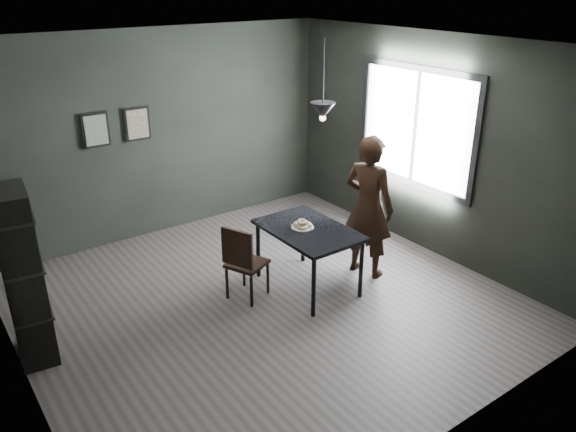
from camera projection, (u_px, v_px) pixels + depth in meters
ground at (266, 301)px, 6.35m from camera, size 5.00×5.00×0.00m
back_wall at (162, 134)px, 7.66m from camera, size 5.00×0.10×2.80m
ceiling at (261, 45)px, 5.24m from camera, size 5.00×5.00×0.02m
window_assembly at (415, 127)px, 7.19m from camera, size 0.04×1.96×1.56m
cafe_table at (308, 235)px, 6.41m from camera, size 0.80×1.20×0.75m
white_plate at (302, 228)px, 6.38m from camera, size 0.23×0.23×0.01m
donut_pile at (302, 224)px, 6.37m from camera, size 0.21×0.22×0.10m
woman at (369, 207)px, 6.65m from camera, size 0.59×0.73×1.75m
wood_chair at (243, 259)px, 6.20m from camera, size 0.51×0.51×0.90m
shelf_unit at (23, 277)px, 5.14m from camera, size 0.39×0.60×1.71m
pendant_lamp at (323, 111)px, 6.07m from camera, size 0.28×0.28×0.86m
framed_print_left at (96, 130)px, 7.07m from camera, size 0.34×0.04×0.44m
framed_print_right at (137, 124)px, 7.37m from camera, size 0.34×0.04×0.44m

